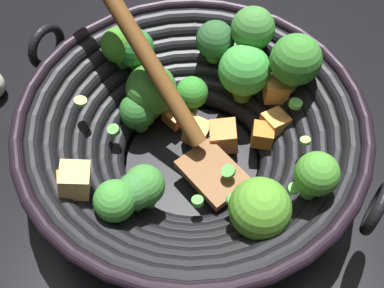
% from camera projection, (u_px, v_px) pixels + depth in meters
% --- Properties ---
extents(ground_plane, '(4.00, 4.00, 0.00)m').
position_uv_depth(ground_plane, '(192.00, 164.00, 0.55)').
color(ground_plane, black).
extents(wok, '(0.39, 0.36, 0.21)m').
position_uv_depth(wok, '(193.00, 130.00, 0.50)').
color(wok, black).
rests_on(wok, ground).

